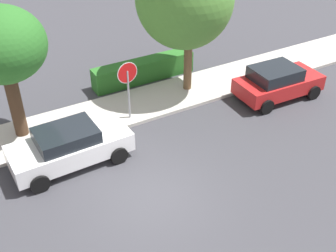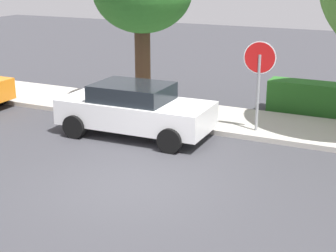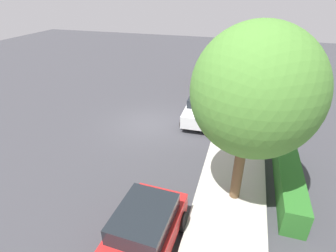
# 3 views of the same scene
# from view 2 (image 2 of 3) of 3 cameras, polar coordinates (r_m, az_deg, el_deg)

# --- Properties ---
(ground_plane) EXTENTS (60.00, 60.00, 0.00)m
(ground_plane) POSITION_cam_2_polar(r_m,az_deg,el_deg) (11.16, -3.64, -6.31)
(ground_plane) COLOR #38383D
(sidewalk_curb) EXTENTS (32.00, 2.58, 0.14)m
(sidewalk_curb) POSITION_cam_2_polar(r_m,az_deg,el_deg) (15.50, 5.67, 0.75)
(sidewalk_curb) COLOR #B2ADA3
(sidewalk_curb) RESTS_ON ground_plane
(stop_sign) EXTENTS (0.87, 0.09, 2.59)m
(stop_sign) POSITION_cam_2_polar(r_m,az_deg,el_deg) (13.95, 10.06, 6.05)
(stop_sign) COLOR gray
(stop_sign) RESTS_ON ground_plane
(parked_car_white) EXTENTS (4.21, 2.05, 1.44)m
(parked_car_white) POSITION_cam_2_polar(r_m,az_deg,el_deg) (13.99, -3.70, 1.87)
(parked_car_white) COLOR white
(parked_car_white) RESTS_ON ground_plane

